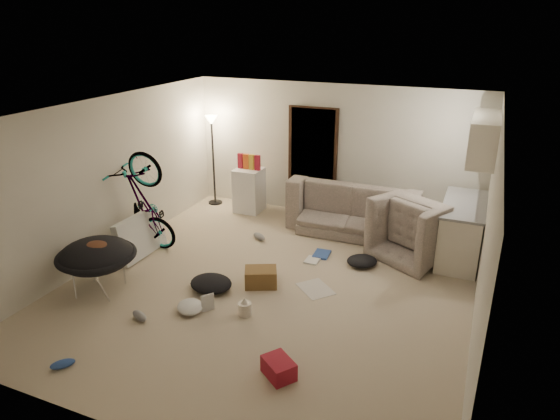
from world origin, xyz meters
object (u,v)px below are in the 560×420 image
at_px(tv_box, 140,235).
at_px(drink_case_a, 261,277).
at_px(drink_case_b, 279,368).
at_px(floor_lamp, 212,141).
at_px(kitchen_counter, 461,232).
at_px(bicycle, 147,224).
at_px(sofa, 355,212).
at_px(juicer, 245,308).
at_px(armchair, 421,234).
at_px(mini_fridge, 249,190).
at_px(saucer_chair, 97,262).

bearing_deg(tv_box, drink_case_a, -3.37).
relative_size(tv_box, drink_case_b, 2.91).
distance_m(floor_lamp, kitchen_counter, 4.95).
bearing_deg(bicycle, sofa, -53.80).
height_order(bicycle, juicer, bicycle).
xyz_separation_m(floor_lamp, drink_case_b, (3.29, -4.40, -1.20)).
height_order(sofa, armchair, armchair).
height_order(kitchen_counter, drink_case_a, kitchen_counter).
bearing_deg(mini_fridge, drink_case_a, -61.13).
bearing_deg(juicer, kitchen_counter, 49.67).
distance_m(armchair, juicer, 3.25).
relative_size(kitchen_counter, bicycle, 0.86).
bearing_deg(tv_box, saucer_chair, -80.01).
relative_size(floor_lamp, saucer_chair, 1.68).
bearing_deg(mini_fridge, floor_lamp, 172.86).
height_order(kitchen_counter, sofa, kitchen_counter).
relative_size(saucer_chair, drink_case_b, 3.06).
relative_size(mini_fridge, saucer_chair, 0.79).
bearing_deg(drink_case_a, kitchen_counter, 14.11).
height_order(drink_case_b, juicer, juicer).
bearing_deg(kitchen_counter, sofa, 166.23).
bearing_deg(floor_lamp, sofa, -3.82).
relative_size(drink_case_a, juicer, 1.80).
relative_size(floor_lamp, bicycle, 1.03).
relative_size(kitchen_counter, saucer_chair, 1.39).
height_order(armchair, drink_case_b, armchair).
relative_size(armchair, bicycle, 0.64).
bearing_deg(saucer_chair, floor_lamp, 94.49).
bearing_deg(drink_case_b, drink_case_a, 157.14).
relative_size(floor_lamp, kitchen_counter, 1.21).
relative_size(sofa, juicer, 9.26).
relative_size(kitchen_counter, armchair, 1.33).
xyz_separation_m(armchair, bicycle, (-4.14, -1.56, 0.09)).
bearing_deg(armchair, bicycle, 49.90).
bearing_deg(drink_case_b, saucer_chair, -155.95).
relative_size(drink_case_a, drink_case_b, 1.28).
bearing_deg(floor_lamp, drink_case_b, -53.19).
bearing_deg(armchair, drink_case_a, 73.70).
relative_size(sofa, drink_case_a, 5.14).
xyz_separation_m(bicycle, mini_fridge, (0.74, 2.26, -0.03)).
xyz_separation_m(sofa, juicer, (-0.57, -3.28, -0.24)).
bearing_deg(sofa, tv_box, 39.27).
relative_size(saucer_chair, juicer, 4.32).
bearing_deg(juicer, drink_case_a, 99.57).
bearing_deg(tv_box, armchair, 23.62).
bearing_deg(bicycle, saucer_chair, -172.50).
bearing_deg(drink_case_b, kitchen_counter, 104.30).
bearing_deg(floor_lamp, saucer_chair, -85.51).
distance_m(sofa, armchair, 1.38).
bearing_deg(bicycle, drink_case_b, -123.08).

